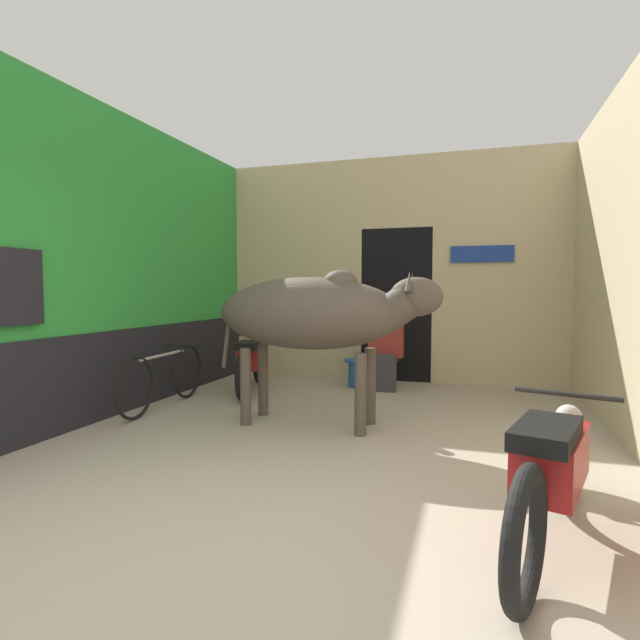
# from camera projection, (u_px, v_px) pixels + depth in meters

# --- Properties ---
(ground_plane) EXTENTS (30.00, 30.00, 0.00)m
(ground_plane) POSITION_uv_depth(u_px,v_px,m) (198.00, 577.00, 2.34)
(ground_plane) COLOR tan
(wall_left_shopfront) EXTENTS (0.25, 5.28, 3.26)m
(wall_left_shopfront) POSITION_uv_depth(u_px,v_px,m) (120.00, 269.00, 5.50)
(wall_left_shopfront) COLOR green
(wall_left_shopfront) RESTS_ON ground_plane
(wall_back_with_doorway) EXTENTS (4.89, 0.93, 3.26)m
(wall_back_with_doorway) POSITION_uv_depth(u_px,v_px,m) (394.00, 283.00, 7.51)
(wall_back_with_doorway) COLOR #C6B289
(wall_back_with_doorway) RESTS_ON ground_plane
(cow) EXTENTS (2.27, 0.78, 1.53)m
(cow) POSITION_uv_depth(u_px,v_px,m) (316.00, 314.00, 4.89)
(cow) COLOR #4C4238
(cow) RESTS_ON ground_plane
(motorcycle_near) EXTENTS (0.72, 1.79, 0.75)m
(motorcycle_near) POSITION_uv_depth(u_px,v_px,m) (552.00, 470.00, 2.57)
(motorcycle_near) COLOR black
(motorcycle_near) RESTS_ON ground_plane
(motorcycle_far) EXTENTS (0.66, 1.73, 0.72)m
(motorcycle_far) POSITION_uv_depth(u_px,v_px,m) (251.00, 361.00, 6.62)
(motorcycle_far) COLOR black
(motorcycle_far) RESTS_ON ground_plane
(bicycle) EXTENTS (0.44, 1.74, 0.68)m
(bicycle) POSITION_uv_depth(u_px,v_px,m) (164.00, 378.00, 5.66)
(bicycle) COLOR black
(bicycle) RESTS_ON ground_plane
(shopkeeper_seated) EXTENTS (0.46, 0.34, 1.18)m
(shopkeeper_seated) POSITION_uv_depth(u_px,v_px,m) (385.00, 345.00, 6.67)
(shopkeeper_seated) COLOR #3D3842
(shopkeeper_seated) RESTS_ON ground_plane
(plastic_stool) EXTENTS (0.36, 0.36, 0.39)m
(plastic_stool) POSITION_uv_depth(u_px,v_px,m) (358.00, 372.00, 6.87)
(plastic_stool) COLOR #2856B2
(plastic_stool) RESTS_ON ground_plane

